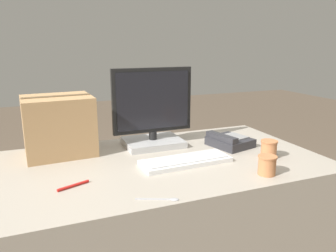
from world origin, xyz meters
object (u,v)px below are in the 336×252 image
Objects in this scene: keyboard at (186,161)px; paper_cup_left at (267,165)px; monitor at (153,115)px; pen_marker at (73,186)px; paper_cup_right at (269,149)px; spoon at (164,199)px; desk_phone at (229,141)px; cardboard_box at (59,125)px.

paper_cup_left is (0.27, -0.26, 0.03)m from keyboard.
pen_marker is at bearing -139.92° from monitor.
keyboard is 5.16× the size of paper_cup_left.
paper_cup_right reaches higher than spoon.
paper_cup_left is 0.97× the size of paper_cup_right.
keyboard is 0.38m from paper_cup_left.
desk_phone is 2.86× the size of paper_cup_right.
monitor is at bearing -5.53° from cardboard_box.
cardboard_box is (-0.89, 0.22, 0.12)m from desk_phone.
paper_cup_left is (0.33, -0.59, -0.13)m from monitor.
desk_phone is 1.96× the size of pen_marker.
spoon is (-0.24, -0.32, -0.01)m from keyboard.
paper_cup_left is at bearing -60.89° from monitor.
paper_cup_left is at bearing 146.22° from pen_marker.
cardboard_box is at bearing 154.85° from paper_cup_right.
desk_phone is 0.72× the size of cardboard_box.
cardboard_box is at bearing 137.52° from spoon.
monitor reaches higher than desk_phone.
spoon is at bearing -155.04° from desk_phone.
paper_cup_left is at bearing -130.16° from paper_cup_right.
monitor is 2.90× the size of spoon.
paper_cup_left reaches higher than desk_phone.
desk_phone is 0.93m from cardboard_box.
desk_phone is at bearing 80.89° from paper_cup_left.
keyboard is at bearing -169.99° from desk_phone.
keyboard is 1.74× the size of desk_phone.
desk_phone is at bearing 109.51° from paper_cup_right.
keyboard is 3.40× the size of pen_marker.
monitor is 0.65m from pen_marker.
paper_cup_right is at bearing 42.71° from spoon.
cardboard_box is at bearing 151.63° from desk_phone.
desk_phone is at bearing 62.41° from spoon.
monitor reaches higher than paper_cup_left.
paper_cup_left is at bearing -113.53° from desk_phone.
monitor reaches higher than spoon.
spoon is (-0.18, -0.65, -0.17)m from monitor.
pen_marker is at bearing -174.22° from keyboard.
pen_marker is at bearing -88.08° from cardboard_box.
monitor is 0.46m from desk_phone.
keyboard reaches higher than spoon.
pen_marker is at bearing 179.77° from paper_cup_right.
spoon is at bearing -173.54° from paper_cup_left.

